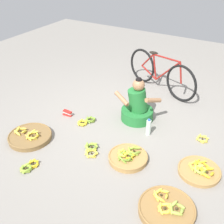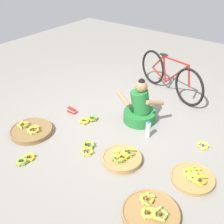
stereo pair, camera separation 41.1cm
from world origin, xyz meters
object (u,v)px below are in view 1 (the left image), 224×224
(banana_basket_back_left, at_px, (128,157))
(water_bottle, at_px, (148,128))
(loose_bananas_near_vendor, at_px, (86,121))
(packet_carton_stack, at_px, (68,113))
(banana_basket_front_left, at_px, (199,171))
(loose_bananas_front_center, at_px, (203,139))
(loose_bananas_back_center, at_px, (91,149))
(banana_basket_near_bicycle, at_px, (167,209))
(vendor_woman_front, at_px, (137,107))
(banana_basket_front_right, at_px, (30,136))
(loose_bananas_mid_right, at_px, (29,167))
(bicycle_leaning, at_px, (160,73))

(banana_basket_back_left, relative_size, water_bottle, 1.92)
(loose_bananas_near_vendor, distance_m, packet_carton_stack, 0.40)
(banana_basket_front_left, distance_m, loose_bananas_front_center, 0.72)
(loose_bananas_near_vendor, xyz_separation_m, loose_bananas_back_center, (0.46, -0.53, 0.00))
(loose_bananas_back_center, xyz_separation_m, packet_carton_stack, (-0.86, 0.56, 0.02))
(banana_basket_near_bicycle, distance_m, loose_bananas_near_vendor, 2.00)
(vendor_woman_front, distance_m, banana_basket_back_left, 1.03)
(banana_basket_front_right, height_order, loose_bananas_mid_right, banana_basket_front_right)
(loose_bananas_back_center, bearing_deg, banana_basket_back_left, 9.34)
(banana_basket_front_left, bearing_deg, banana_basket_back_left, -165.00)
(loose_bananas_mid_right, bearing_deg, banana_basket_front_left, 28.01)
(water_bottle, xyz_separation_m, packet_carton_stack, (-1.39, -0.18, -0.09))
(banana_basket_front_right, bearing_deg, banana_basket_front_left, 13.26)
(banana_basket_back_left, distance_m, loose_bananas_front_center, 1.21)
(banana_basket_front_left, height_order, banana_basket_back_left, banana_basket_back_left)
(banana_basket_front_left, height_order, loose_bananas_back_center, banana_basket_front_left)
(loose_bananas_front_center, bearing_deg, bicycle_leaning, 134.90)
(banana_basket_front_right, bearing_deg, water_bottle, 33.57)
(banana_basket_front_right, xyz_separation_m, loose_bananas_near_vendor, (0.48, 0.76, -0.02))
(vendor_woman_front, height_order, loose_bananas_near_vendor, vendor_woman_front)
(vendor_woman_front, bearing_deg, packet_carton_stack, -155.48)
(vendor_woman_front, relative_size, loose_bananas_mid_right, 2.55)
(banana_basket_front_right, xyz_separation_m, water_bottle, (1.47, 0.98, 0.09))
(banana_basket_near_bicycle, height_order, loose_bananas_near_vendor, banana_basket_near_bicycle)
(vendor_woman_front, bearing_deg, banana_basket_front_left, -30.31)
(banana_basket_back_left, height_order, water_bottle, water_bottle)
(bicycle_leaning, xyz_separation_m, packet_carton_stack, (-0.97, -1.64, -0.31))
(loose_bananas_back_center, bearing_deg, banana_basket_near_bicycle, -19.20)
(bicycle_leaning, distance_m, banana_basket_near_bicycle, 2.91)
(loose_bananas_near_vendor, relative_size, loose_bananas_back_center, 1.03)
(loose_bananas_back_center, distance_m, water_bottle, 0.92)
(loose_bananas_front_center, bearing_deg, banana_basket_front_right, -150.47)
(loose_bananas_near_vendor, distance_m, loose_bananas_back_center, 0.71)
(bicycle_leaning, xyz_separation_m, loose_bananas_near_vendor, (-0.58, -1.67, -0.33))
(packet_carton_stack, bearing_deg, bicycle_leaning, 59.27)
(water_bottle, height_order, packet_carton_stack, water_bottle)
(vendor_woman_front, distance_m, banana_basket_front_right, 1.72)
(loose_bananas_back_center, xyz_separation_m, loose_bananas_front_center, (1.29, 1.03, -0.01))
(vendor_woman_front, relative_size, loose_bananas_front_center, 3.80)
(vendor_woman_front, distance_m, bicycle_leaning, 1.17)
(vendor_woman_front, xyz_separation_m, bicycle_leaning, (-0.08, 1.16, 0.12))
(banana_basket_near_bicycle, xyz_separation_m, loose_bananas_back_center, (-1.28, 0.45, -0.02))
(loose_bananas_near_vendor, height_order, packet_carton_stack, packet_carton_stack)
(vendor_woman_front, relative_size, banana_basket_front_right, 1.18)
(vendor_woman_front, distance_m, loose_bananas_front_center, 1.11)
(loose_bananas_near_vendor, bearing_deg, banana_basket_front_left, -6.22)
(packet_carton_stack, bearing_deg, banana_basket_back_left, -18.93)
(vendor_woman_front, xyz_separation_m, loose_bananas_near_vendor, (-0.66, -0.51, -0.21))
(banana_basket_back_left, bearing_deg, loose_bananas_back_center, -170.66)
(loose_bananas_near_vendor, relative_size, loose_bananas_mid_right, 1.12)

